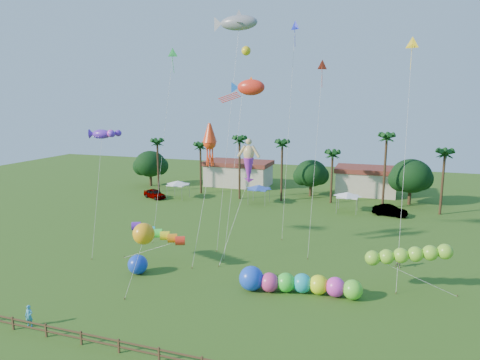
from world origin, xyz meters
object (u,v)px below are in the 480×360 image
(car_a, at_px, (155,194))
(blue_ball, at_px, (138,264))
(spectator_a, at_px, (29,316))
(car_b, at_px, (390,211))
(caterpillar_inflatable, at_px, (295,283))
(spectator_b, at_px, (399,260))

(car_a, distance_m, blue_ball, 32.58)
(car_a, bearing_deg, spectator_a, -136.37)
(car_b, height_order, blue_ball, blue_ball)
(spectator_a, distance_m, caterpillar_inflatable, 21.05)
(car_a, relative_size, spectator_b, 2.73)
(caterpillar_inflatable, bearing_deg, car_a, 128.88)
(spectator_a, xyz_separation_m, blue_ball, (2.28, 11.05, 0.12))
(car_a, distance_m, caterpillar_inflatable, 41.21)
(car_a, relative_size, caterpillar_inflatable, 0.43)
(car_b, relative_size, spectator_a, 2.90)
(caterpillar_inflatable, bearing_deg, blue_ball, 174.97)
(blue_ball, bearing_deg, caterpillar_inflatable, 2.90)
(car_b, bearing_deg, spectator_a, 159.06)
(spectator_b, xyz_separation_m, caterpillar_inflatable, (-8.62, -8.98, 0.07))
(car_b, bearing_deg, blue_ball, 153.21)
(car_a, bearing_deg, car_b, -62.34)
(caterpillar_inflatable, bearing_deg, spectator_a, -153.78)
(spectator_b, relative_size, caterpillar_inflatable, 0.16)
(car_b, distance_m, spectator_b, 20.25)
(spectator_a, relative_size, caterpillar_inflatable, 0.15)
(car_a, relative_size, car_b, 0.97)
(spectator_a, relative_size, spectator_b, 0.98)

